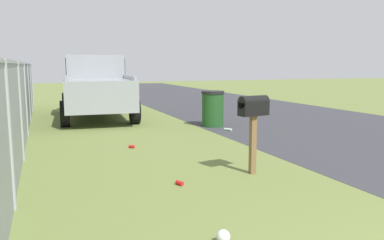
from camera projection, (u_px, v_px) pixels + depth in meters
The scene contains 8 objects.
mailbox at pixel (253, 112), 6.09m from camera, with size 0.28×0.52×1.28m.
pickup_truck at pixel (96, 85), 12.84m from camera, with size 5.19×2.53×2.09m.
trash_bin at pixel (213, 109), 10.99m from camera, with size 0.65×0.65×1.02m.
fence_section at pixel (25, 97), 9.36m from camera, with size 15.83×0.07×1.83m.
litter_can_by_mailbox at pixel (132, 147), 8.14m from camera, with size 0.07×0.07×0.12m, color red.
litter_bag_midfield_a at pixel (223, 237), 3.78m from camera, with size 0.14×0.14×0.14m, color silver.
litter_bottle_far_scatter at pixel (228, 129), 10.30m from camera, with size 0.07×0.07×0.22m, color #B2D8BF.
litter_can_near_hydrant at pixel (180, 183), 5.62m from camera, with size 0.07×0.07×0.12m, color red.
Camera 1 is at (-0.56, 3.16, 1.75)m, focal length 35.68 mm.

